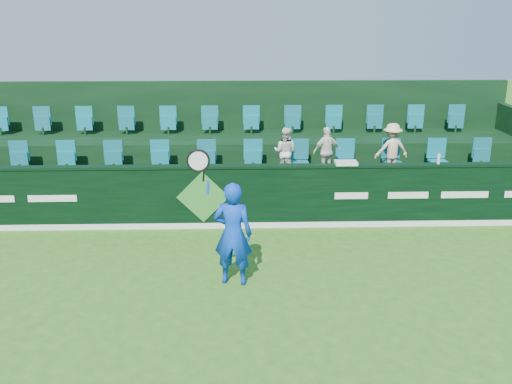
{
  "coord_description": "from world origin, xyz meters",
  "views": [
    {
      "loc": [
        0.78,
        -7.37,
        4.41
      ],
      "look_at": [
        1.07,
        2.8,
        1.15
      ],
      "focal_mm": 40.0,
      "sensor_mm": 36.0,
      "label": 1
    }
  ],
  "objects_px": {
    "tennis_player": "(232,233)",
    "drinks_bottle": "(439,159)",
    "spectator_middle": "(327,151)",
    "towel": "(346,163)",
    "spectator_left": "(285,152)",
    "spectator_right": "(392,149)"
  },
  "relations": [
    {
      "from": "towel",
      "to": "drinks_bottle",
      "type": "relative_size",
      "value": 2.19
    },
    {
      "from": "tennis_player",
      "to": "spectator_right",
      "type": "height_order",
      "value": "tennis_player"
    },
    {
      "from": "spectator_middle",
      "to": "towel",
      "type": "relative_size",
      "value": 2.46
    },
    {
      "from": "tennis_player",
      "to": "towel",
      "type": "distance_m",
      "value": 3.55
    },
    {
      "from": "spectator_right",
      "to": "towel",
      "type": "xyz_separation_m",
      "value": [
        -1.24,
        -1.12,
        -0.01
      ]
    },
    {
      "from": "spectator_left",
      "to": "drinks_bottle",
      "type": "xyz_separation_m",
      "value": [
        3.11,
        -1.12,
        0.1
      ]
    },
    {
      "from": "tennis_player",
      "to": "spectator_left",
      "type": "relative_size",
      "value": 2.13
    },
    {
      "from": "spectator_right",
      "to": "towel",
      "type": "relative_size",
      "value": 2.62
    },
    {
      "from": "tennis_player",
      "to": "towel",
      "type": "relative_size",
      "value": 5.21
    },
    {
      "from": "tennis_player",
      "to": "towel",
      "type": "xyz_separation_m",
      "value": [
        2.33,
        2.63,
        0.48
      ]
    },
    {
      "from": "towel",
      "to": "spectator_right",
      "type": "bearing_deg",
      "value": 42.01
    },
    {
      "from": "spectator_middle",
      "to": "spectator_left",
      "type": "bearing_deg",
      "value": -15.32
    },
    {
      "from": "spectator_middle",
      "to": "drinks_bottle",
      "type": "xyz_separation_m",
      "value": [
        2.17,
        -1.12,
        0.1
      ]
    },
    {
      "from": "tennis_player",
      "to": "spectator_middle",
      "type": "height_order",
      "value": "tennis_player"
    },
    {
      "from": "spectator_left",
      "to": "spectator_right",
      "type": "distance_m",
      "value": 2.42
    },
    {
      "from": "tennis_player",
      "to": "drinks_bottle",
      "type": "distance_m",
      "value": 5.04
    },
    {
      "from": "towel",
      "to": "spectator_middle",
      "type": "bearing_deg",
      "value": 101.77
    },
    {
      "from": "tennis_player",
      "to": "spectator_left",
      "type": "bearing_deg",
      "value": 72.85
    },
    {
      "from": "tennis_player",
      "to": "towel",
      "type": "height_order",
      "value": "tennis_player"
    },
    {
      "from": "tennis_player",
      "to": "spectator_left",
      "type": "xyz_separation_m",
      "value": [
        1.16,
        3.75,
        0.45
      ]
    },
    {
      "from": "tennis_player",
      "to": "spectator_right",
      "type": "xyz_separation_m",
      "value": [
        3.58,
        3.75,
        0.49
      ]
    },
    {
      "from": "tennis_player",
      "to": "spectator_left",
      "type": "height_order",
      "value": "tennis_player"
    }
  ]
}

